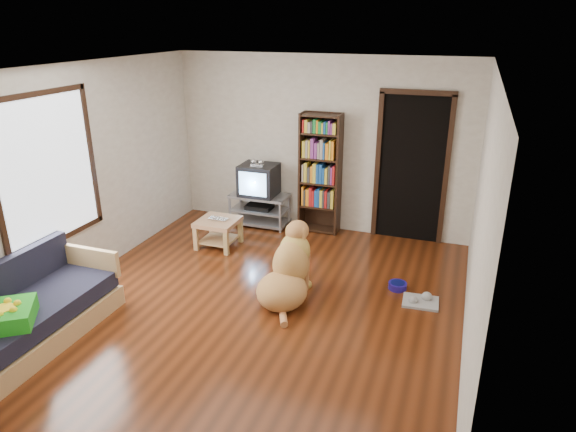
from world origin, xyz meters
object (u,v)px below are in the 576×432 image
(tv_stand, at_px, (259,208))
(crt_tv, at_px, (259,179))
(green_cushion, at_px, (5,316))
(sofa, at_px, (32,315))
(bookshelf, at_px, (320,167))
(dog, at_px, (288,272))
(grey_rag, at_px, (420,302))
(coffee_table, at_px, (218,228))
(laptop, at_px, (217,220))
(dog_bowl, at_px, (397,286))

(tv_stand, xyz_separation_m, crt_tv, (0.00, 0.02, 0.47))
(green_cushion, relative_size, sofa, 0.27)
(green_cushion, distance_m, bookshelf, 4.51)
(tv_stand, xyz_separation_m, sofa, (-0.97, -3.63, -0.01))
(crt_tv, height_order, dog, crt_tv)
(grey_rag, bearing_deg, dog, -164.51)
(grey_rag, relative_size, coffee_table, 0.73)
(grey_rag, height_order, coffee_table, coffee_table)
(laptop, distance_m, tv_stand, 1.02)
(sofa, height_order, coffee_table, sofa)
(tv_stand, bearing_deg, sofa, -105.02)
(laptop, relative_size, dog, 0.25)
(crt_tv, bearing_deg, laptop, -103.20)
(bookshelf, relative_size, coffee_table, 3.27)
(tv_stand, distance_m, sofa, 3.76)
(grey_rag, bearing_deg, laptop, 167.71)
(grey_rag, distance_m, bookshelf, 2.62)
(sofa, bearing_deg, tv_stand, 74.98)
(dog, bearing_deg, green_cushion, -135.94)
(green_cushion, xyz_separation_m, bookshelf, (1.80, 4.10, 0.50))
(green_cushion, height_order, coffee_table, green_cushion)
(green_cushion, xyz_separation_m, grey_rag, (3.52, 2.39, -0.49))
(dog_bowl, height_order, grey_rag, dog_bowl)
(sofa, bearing_deg, bookshelf, 62.68)
(sofa, bearing_deg, crt_tv, 75.07)
(grey_rag, distance_m, sofa, 4.17)
(green_cushion, xyz_separation_m, dog, (2.05, 1.98, -0.16))
(tv_stand, height_order, bookshelf, bookshelf)
(green_cushion, height_order, laptop, green_cushion)
(tv_stand, xyz_separation_m, coffee_table, (-0.24, -0.96, 0.01))
(sofa, bearing_deg, dog_bowl, 34.10)
(laptop, height_order, sofa, sofa)
(grey_rag, distance_m, dog, 1.56)
(crt_tv, distance_m, sofa, 3.81)
(tv_stand, distance_m, coffee_table, 0.98)
(laptop, bearing_deg, bookshelf, 44.60)
(laptop, bearing_deg, tv_stand, 78.82)
(grey_rag, bearing_deg, crt_tv, 148.42)
(dog_bowl, bearing_deg, bookshelf, 134.12)
(bookshelf, height_order, coffee_table, bookshelf)
(dog, bearing_deg, laptop, 144.12)
(dog_bowl, relative_size, grey_rag, 0.55)
(grey_rag, distance_m, tv_stand, 3.13)
(green_cushion, height_order, crt_tv, crt_tv)
(sofa, distance_m, dog, 2.70)
(laptop, distance_m, dog_bowl, 2.66)
(tv_stand, height_order, coffee_table, tv_stand)
(dog_bowl, xyz_separation_m, sofa, (-3.34, -2.26, 0.22))
(green_cushion, distance_m, laptop, 3.09)
(dog_bowl, bearing_deg, grey_rag, -39.81)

